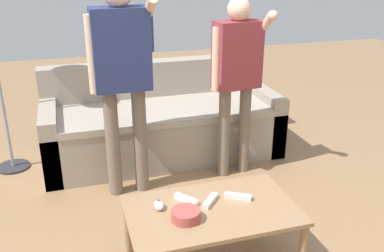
# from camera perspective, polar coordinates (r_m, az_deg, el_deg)

# --- Properties ---
(couch) EXTENTS (2.12, 0.86, 0.82)m
(couch) POSITION_cam_1_polar(r_m,az_deg,el_deg) (4.02, -4.07, 0.35)
(couch) COLOR #9E9384
(couch) RESTS_ON ground
(coffee_table) EXTENTS (0.98, 0.59, 0.41)m
(coffee_table) POSITION_cam_1_polar(r_m,az_deg,el_deg) (2.53, 2.63, -11.82)
(coffee_table) COLOR #997551
(coffee_table) RESTS_ON ground
(snack_bowl) EXTENTS (0.16, 0.16, 0.06)m
(snack_bowl) POSITION_cam_1_polar(r_m,az_deg,el_deg) (2.40, -0.84, -11.76)
(snack_bowl) COLOR #B24C47
(snack_bowl) RESTS_ON coffee_table
(game_remote_nunchuk) EXTENTS (0.06, 0.09, 0.05)m
(game_remote_nunchuk) POSITION_cam_1_polar(r_m,az_deg,el_deg) (2.50, -4.42, -10.44)
(game_remote_nunchuk) COLOR white
(game_remote_nunchuk) RESTS_ON coffee_table
(player_right) EXTENTS (0.45, 0.32, 1.47)m
(player_right) POSITION_cam_1_polar(r_m,az_deg,el_deg) (3.44, 5.99, 7.62)
(player_right) COLOR #756656
(player_right) RESTS_ON ground
(player_left) EXTENTS (0.48, 0.32, 1.62)m
(player_left) POSITION_cam_1_polar(r_m,az_deg,el_deg) (3.14, -9.28, 7.90)
(player_left) COLOR #756656
(player_left) RESTS_ON ground
(game_remote_wand_near) EXTENTS (0.13, 0.14, 0.03)m
(game_remote_wand_near) POSITION_cam_1_polar(r_m,az_deg,el_deg) (2.55, 2.45, -9.90)
(game_remote_wand_near) COLOR white
(game_remote_wand_near) RESTS_ON coffee_table
(game_remote_wand_far) EXTENTS (0.12, 0.15, 0.03)m
(game_remote_wand_far) POSITION_cam_1_polar(r_m,az_deg,el_deg) (2.56, -0.75, -9.72)
(game_remote_wand_far) COLOR white
(game_remote_wand_far) RESTS_ON coffee_table
(game_remote_wand_spare) EXTENTS (0.16, 0.11, 0.03)m
(game_remote_wand_spare) POSITION_cam_1_polar(r_m,az_deg,el_deg) (2.60, 6.13, -9.28)
(game_remote_wand_spare) COLOR white
(game_remote_wand_spare) RESTS_ON coffee_table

